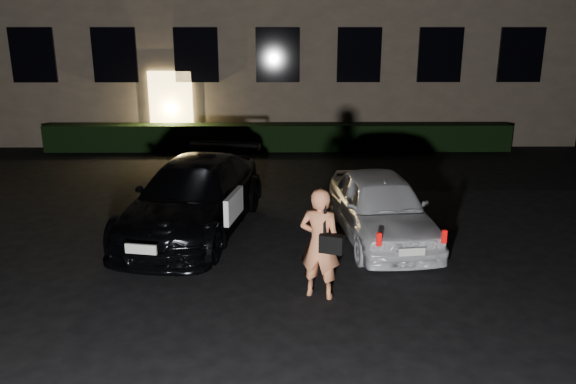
{
  "coord_description": "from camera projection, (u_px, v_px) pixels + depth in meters",
  "views": [
    {
      "loc": [
        0.16,
        -7.47,
        3.87
      ],
      "look_at": [
        0.25,
        2.0,
        1.08
      ],
      "focal_mm": 35.0,
      "sensor_mm": 36.0,
      "label": 1
    }
  ],
  "objects": [
    {
      "name": "hedge",
      "position": [
        278.0,
        137.0,
        18.21
      ],
      "size": [
        15.0,
        0.7,
        0.85
      ],
      "primitive_type": "cube",
      "color": "black",
      "rests_on": "ground"
    },
    {
      "name": "hatch",
      "position": [
        381.0,
        207.0,
        10.5
      ],
      "size": [
        1.89,
        3.86,
        1.27
      ],
      "rotation": [
        0.0,
        0.0,
        0.11
      ],
      "color": "white",
      "rests_on": "ground"
    },
    {
      "name": "man",
      "position": [
        320.0,
        243.0,
        8.17
      ],
      "size": [
        0.71,
        0.6,
        1.68
      ],
      "rotation": [
        0.0,
        0.0,
        2.8
      ],
      "color": "#E48555",
      "rests_on": "ground"
    },
    {
      "name": "sedan",
      "position": [
        194.0,
        197.0,
        10.89
      ],
      "size": [
        2.77,
        5.04,
        1.38
      ],
      "rotation": [
        0.0,
        0.0,
        -0.18
      ],
      "color": "black",
      "rests_on": "ground"
    },
    {
      "name": "ground",
      "position": [
        272.0,
        301.0,
        8.26
      ],
      "size": [
        80.0,
        80.0,
        0.0
      ],
      "primitive_type": "plane",
      "color": "black",
      "rests_on": "ground"
    }
  ]
}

